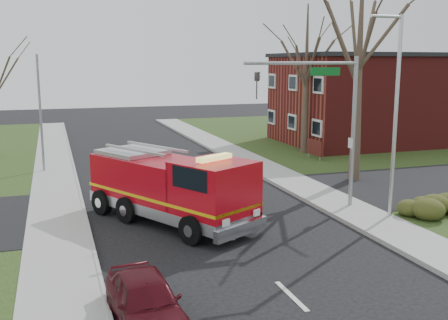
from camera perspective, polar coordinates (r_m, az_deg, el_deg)
name	(u,v)px	position (r m, az deg, el deg)	size (l,w,h in m)	color
ground	(225,232)	(20.64, 0.10, -7.86)	(120.00, 120.00, 0.00)	black
sidewalk_right	(363,216)	(23.24, 14.84, -5.91)	(2.40, 80.00, 0.15)	gray
sidewalk_left	(59,248)	(19.68, -17.53, -9.08)	(2.40, 80.00, 0.15)	gray
brick_building	(377,98)	(44.50, 16.34, 6.46)	(15.40, 10.40, 7.25)	maroon
health_center_sign	(315,148)	(35.72, 9.82, 1.32)	(0.12, 2.00, 1.40)	#4C1511
hedge_corner	(434,205)	(23.97, 21.85, -4.57)	(2.80, 2.00, 0.90)	#333E16
bare_tree_near	(360,45)	(29.17, 14.57, 11.98)	(6.00, 6.00, 12.00)	#3C2C23
bare_tree_far	(307,63)	(37.72, 8.97, 10.39)	(5.25, 5.25, 10.50)	#3C2C23
traffic_signal_mast	(328,105)	(23.16, 11.30, 5.86)	(5.29, 0.18, 6.80)	gray
streetlight_pole	(395,112)	(22.54, 18.09, 5.02)	(1.48, 0.16, 8.40)	#B7BABF
utility_pole_far	(41,115)	(32.74, -19.34, 4.67)	(0.14, 0.14, 7.00)	gray
fire_engine	(172,189)	(21.58, -5.71, -3.19)	(6.03, 8.05, 3.12)	#AB0713
parked_car_maroon	(146,301)	(13.69, -8.51, -14.91)	(1.58, 3.92, 1.34)	#440A12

